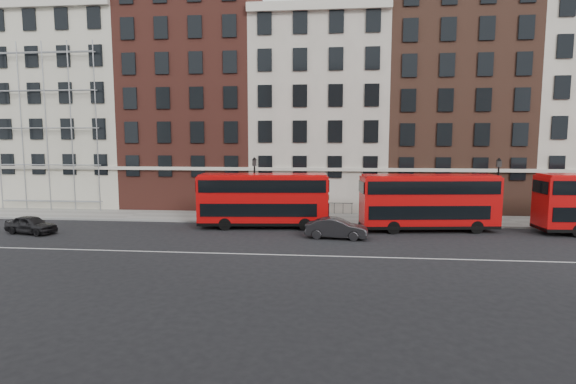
# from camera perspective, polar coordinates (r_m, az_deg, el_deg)

# --- Properties ---
(ground) EXTENTS (120.00, 120.00, 0.00)m
(ground) POSITION_cam_1_polar(r_m,az_deg,el_deg) (29.06, 2.74, -7.07)
(ground) COLOR black
(ground) RESTS_ON ground
(pavement) EXTENTS (80.00, 5.00, 0.15)m
(pavement) POSITION_cam_1_polar(r_m,az_deg,el_deg) (39.31, 3.56, -3.35)
(pavement) COLOR gray
(pavement) RESTS_ON ground
(kerb) EXTENTS (80.00, 0.30, 0.16)m
(kerb) POSITION_cam_1_polar(r_m,az_deg,el_deg) (36.85, 3.40, -4.01)
(kerb) COLOR gray
(kerb) RESTS_ON ground
(road_centre_line) EXTENTS (70.00, 0.12, 0.01)m
(road_centre_line) POSITION_cam_1_polar(r_m,az_deg,el_deg) (27.12, 2.51, -8.06)
(road_centre_line) COLOR white
(road_centre_line) RESTS_ON ground
(building_terrace) EXTENTS (64.00, 11.95, 22.00)m
(building_terrace) POSITION_cam_1_polar(r_m,az_deg,el_deg) (46.23, 3.63, 10.79)
(building_terrace) COLOR beige
(building_terrace) RESTS_ON ground
(bus_b) EXTENTS (10.28, 3.34, 4.24)m
(bus_b) POSITION_cam_1_polar(r_m,az_deg,el_deg) (35.16, -3.23, -0.90)
(bus_b) COLOR #B8090A
(bus_b) RESTS_ON ground
(bus_c) EXTENTS (10.40, 3.65, 4.28)m
(bus_c) POSITION_cam_1_polar(r_m,az_deg,el_deg) (35.45, 17.37, -1.10)
(bus_c) COLOR #B8090A
(bus_c) RESTS_ON ground
(car_rear) EXTENTS (4.18, 2.42, 1.34)m
(car_rear) POSITION_cam_1_polar(r_m,az_deg,el_deg) (38.22, -29.84, -3.61)
(car_rear) COLOR black
(car_rear) RESTS_ON ground
(car_front) EXTENTS (4.47, 2.00, 1.43)m
(car_front) POSITION_cam_1_polar(r_m,az_deg,el_deg) (31.77, 6.18, -4.60)
(car_front) COLOR #242427
(car_front) RESTS_ON ground
(lamp_post_left) EXTENTS (0.44, 0.44, 5.33)m
(lamp_post_left) POSITION_cam_1_polar(r_m,az_deg,el_deg) (37.66, -4.27, 0.82)
(lamp_post_left) COLOR black
(lamp_post_left) RESTS_ON pavement
(lamp_post_right) EXTENTS (0.44, 0.44, 5.33)m
(lamp_post_right) POSITION_cam_1_polar(r_m,az_deg,el_deg) (39.54, 25.07, 0.49)
(lamp_post_right) COLOR black
(lamp_post_right) RESTS_ON pavement
(iron_railings) EXTENTS (6.60, 0.06, 1.00)m
(iron_railings) POSITION_cam_1_polar(r_m,az_deg,el_deg) (41.39, 3.68, -2.04)
(iron_railings) COLOR black
(iron_railings) RESTS_ON pavement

